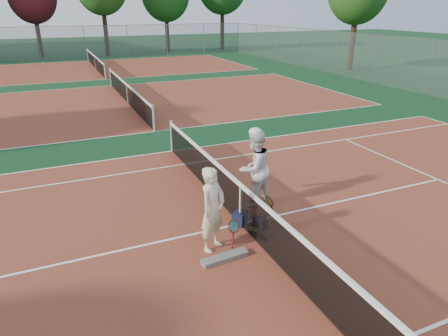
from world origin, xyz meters
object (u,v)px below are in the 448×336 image
object	(u,v)px
sports_bag_purple	(260,223)
water_bottle	(261,225)
racket_black_held	(269,207)
net_main	(241,204)
sports_bag_navy	(240,218)
player_a	(213,209)
player_b	(254,168)
racket_spare	(253,230)
racket_red	(234,233)

from	to	relation	value
sports_bag_purple	water_bottle	size ratio (longest dim) A/B	1.07
racket_black_held	water_bottle	xyz separation A→B (m)	(-0.48, -0.47, -0.13)
net_main	sports_bag_navy	size ratio (longest dim) A/B	28.64
player_a	player_b	distance (m)	2.24
net_main	racket_spare	bearing A→B (deg)	-79.87
racket_spare	water_bottle	xyz separation A→B (m)	(0.19, 0.01, 0.08)
sports_bag_purple	player_b	bearing A→B (deg)	69.43
player_a	player_b	xyz separation A→B (m)	(1.70, 1.46, 0.07)
player_b	water_bottle	size ratio (longest dim) A/B	6.53
sports_bag_navy	sports_bag_purple	xyz separation A→B (m)	(0.31, -0.38, -0.02)
racket_red	sports_bag_purple	world-z (taller)	racket_red
player_a	racket_spare	xyz separation A→B (m)	(1.03, 0.18, -0.83)
water_bottle	player_a	bearing A→B (deg)	-171.33
player_a	net_main	bearing A→B (deg)	1.74
net_main	racket_red	world-z (taller)	net_main
player_b	player_a	bearing A→B (deg)	20.68
sports_bag_purple	net_main	bearing A→B (deg)	131.03
racket_black_held	racket_spare	xyz separation A→B (m)	(-0.67, -0.48, -0.21)
racket_spare	sports_bag_purple	xyz separation A→B (m)	(0.23, 0.12, 0.06)
racket_spare	water_bottle	bearing A→B (deg)	-103.52
net_main	racket_black_held	size ratio (longest dim) A/B	19.37
racket_red	sports_bag_navy	world-z (taller)	racket_red
player_a	sports_bag_navy	distance (m)	1.39
net_main	sports_bag_navy	xyz separation A→B (m)	(0.00, 0.02, -0.36)
player_a	racket_red	size ratio (longest dim) A/B	3.15
player_b	sports_bag_purple	xyz separation A→B (m)	(-0.44, -1.16, -0.85)
net_main	sports_bag_purple	distance (m)	0.61
water_bottle	sports_bag_purple	bearing A→B (deg)	69.38
racket_black_held	sports_bag_navy	xyz separation A→B (m)	(-0.76, 0.02, -0.13)
net_main	racket_red	distance (m)	0.92
net_main	player_b	xyz separation A→B (m)	(0.75, 0.80, 0.47)
racket_spare	player_b	bearing A→B (deg)	-43.80
player_b	sports_bag_purple	bearing A→B (deg)	49.52
player_b	racket_red	size ratio (longest dim) A/B	3.41
racket_red	sports_bag_purple	xyz separation A→B (m)	(0.82, 0.37, -0.16)
player_a	player_b	size ratio (longest dim) A/B	0.92
water_bottle	racket_black_held	bearing A→B (deg)	44.41
player_b	racket_spare	xyz separation A→B (m)	(-0.67, -1.28, -0.90)
racket_black_held	racket_spare	bearing A→B (deg)	26.31
racket_spare	sports_bag_navy	size ratio (longest dim) A/B	1.55
sports_bag_navy	water_bottle	world-z (taller)	sports_bag_navy
racket_black_held	sports_bag_purple	xyz separation A→B (m)	(-0.44, -0.36, -0.15)
player_b	water_bottle	bearing A→B (deg)	49.51
racket_black_held	racket_red	bearing A→B (deg)	20.67
sports_bag_purple	sports_bag_navy	bearing A→B (deg)	129.40
racket_red	sports_bag_navy	size ratio (longest dim) A/B	1.50
racket_black_held	water_bottle	distance (m)	0.69
player_a	sports_bag_purple	world-z (taller)	player_a
racket_spare	sports_bag_purple	bearing A→B (deg)	-79.14
water_bottle	racket_red	bearing A→B (deg)	-161.82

